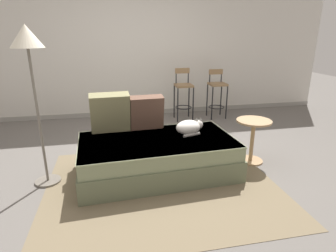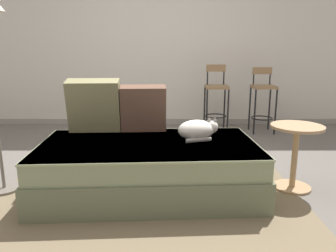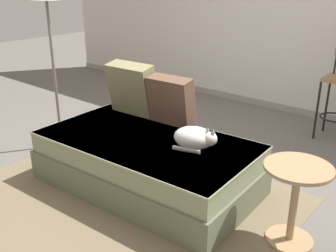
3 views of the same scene
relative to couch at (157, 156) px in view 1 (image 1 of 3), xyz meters
name	(u,v)px [view 1 (image 1 of 3)]	position (x,y,z in m)	size (l,w,h in m)	color
ground_plane	(153,159)	(0.00, 0.40, -0.22)	(16.00, 16.00, 0.00)	#66605B
wall_back_panel	(134,50)	(0.00, 2.65, 1.08)	(8.00, 0.10, 2.60)	silver
wall_baseboard_trim	(137,112)	(0.00, 2.60, -0.18)	(8.00, 0.02, 0.09)	gray
area_rug	(162,185)	(0.00, -0.30, -0.22)	(2.52, 2.11, 0.01)	#75664C
couch	(157,156)	(0.00, 0.00, 0.00)	(1.87, 1.11, 0.44)	#636B50
throw_pillow_corner	(110,112)	(-0.52, 0.38, 0.46)	(0.49, 0.28, 0.50)	#847F56
throw_pillow_middle	(147,112)	(-0.07, 0.40, 0.43)	(0.43, 0.24, 0.44)	brown
cat	(189,127)	(0.42, 0.11, 0.30)	(0.38, 0.32, 0.20)	white
bar_stool_near_window	(183,92)	(0.86, 2.10, 0.32)	(0.32, 0.32, 0.98)	black
bar_stool_by_doorway	(217,91)	(1.54, 2.10, 0.31)	(0.32, 0.32, 0.94)	black
side_table	(253,135)	(1.26, 0.07, 0.15)	(0.44, 0.44, 0.57)	tan
floor_lamp	(29,52)	(-1.26, 0.03, 1.21)	(0.32, 0.32, 1.70)	slate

